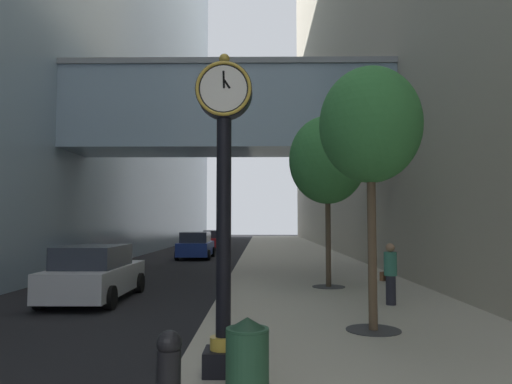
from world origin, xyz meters
name	(u,v)px	position (x,y,z in m)	size (l,w,h in m)	color
ground_plane	(240,260)	(0.00, 27.00, 0.00)	(110.00, 110.00, 0.00)	black
sidewalk_right	(293,255)	(3.40, 30.00, 0.07)	(6.79, 80.00, 0.14)	#ADA593
street_clock	(224,195)	(0.73, 5.00, 2.73)	(0.84, 0.55, 4.72)	black
bollard_nearest	(169,381)	(0.34, 2.98, 0.71)	(0.26, 0.26, 1.08)	black
bollard_third	(221,290)	(0.34, 9.37, 0.71)	(0.26, 0.26, 1.08)	black
street_tree_near	(370,126)	(3.55, 7.77, 4.30)	(2.10, 2.10, 5.41)	#333335
street_tree_mid_near	(327,160)	(3.55, 14.12, 4.42)	(2.62, 2.62, 5.80)	#333335
trash_bin	(247,360)	(1.12, 3.81, 0.68)	(0.53, 0.53, 1.05)	#234C33
pedestrian_walking	(390,272)	(4.70, 10.73, 0.99)	(0.49, 0.52, 1.62)	#23232D
car_blue_near	(196,246)	(-2.86, 28.08, 0.81)	(2.11, 4.33, 1.68)	navy
car_silver_mid	(95,274)	(-3.66, 12.15, 0.79)	(2.10, 4.49, 1.63)	#B7BABF
car_red_far	(214,240)	(-2.65, 37.82, 0.78)	(2.12, 4.07, 1.61)	#AD191E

